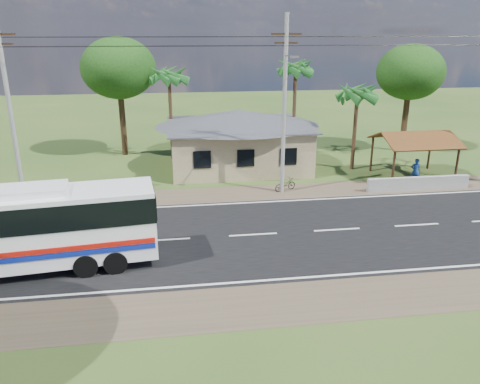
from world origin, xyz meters
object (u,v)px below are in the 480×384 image
object	(u,v)px
waiting_shed	(415,140)
person	(415,171)
coach_bus	(7,226)
motorcycle	(285,185)

from	to	relation	value
waiting_shed	person	size ratio (longest dim) A/B	2.95
waiting_shed	person	distance (m)	2.45
waiting_shed	coach_bus	xyz separation A→B (m)	(-23.95, -10.91, -0.54)
waiting_shed	motorcycle	xyz separation A→B (m)	(-9.73, -1.81, -2.31)
motorcycle	person	world-z (taller)	person
coach_bus	person	distance (m)	25.28
waiting_shed	coach_bus	world-z (taller)	coach_bus
motorcycle	person	bearing A→B (deg)	-112.12
coach_bus	motorcycle	size ratio (longest dim) A/B	7.79
coach_bus	motorcycle	xyz separation A→B (m)	(14.22, 9.10, -1.77)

